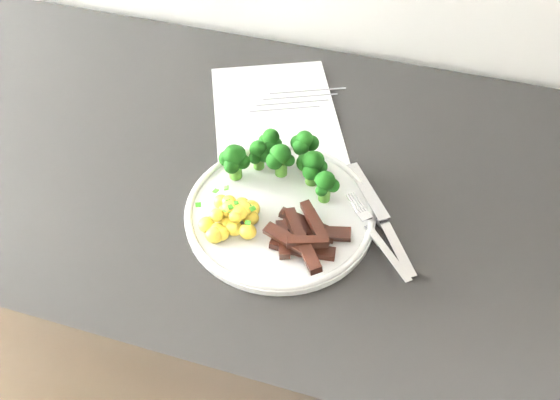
% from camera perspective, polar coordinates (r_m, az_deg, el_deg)
% --- Properties ---
extents(counter, '(2.48, 0.62, 0.93)m').
position_cam_1_polar(counter, '(1.19, 6.46, -14.53)').
color(counter, black).
rests_on(counter, ground).
extents(recipe_paper, '(0.28, 0.32, 0.00)m').
position_cam_1_polar(recipe_paper, '(0.91, -0.40, 8.36)').
color(recipe_paper, white).
rests_on(recipe_paper, counter).
extents(plate, '(0.26, 0.26, 0.01)m').
position_cam_1_polar(plate, '(0.76, 0.00, -1.12)').
color(plate, silver).
rests_on(plate, counter).
extents(broccoli, '(0.17, 0.10, 0.06)m').
position_cam_1_polar(broccoli, '(0.78, 0.27, 4.21)').
color(broccoli, '#376B1D').
rests_on(broccoli, plate).
extents(potatoes, '(0.08, 0.08, 0.04)m').
position_cam_1_polar(potatoes, '(0.74, -4.86, -1.73)').
color(potatoes, '#EEE255').
rests_on(potatoes, plate).
extents(beef_strips, '(0.11, 0.11, 0.03)m').
position_cam_1_polar(beef_strips, '(0.72, 2.43, -3.64)').
color(beef_strips, black).
rests_on(beef_strips, plate).
extents(fork, '(0.11, 0.13, 0.01)m').
position_cam_1_polar(fork, '(0.73, 9.83, -3.88)').
color(fork, silver).
rests_on(fork, plate).
extents(knife, '(0.12, 0.17, 0.02)m').
position_cam_1_polar(knife, '(0.75, 10.66, -3.04)').
color(knife, silver).
rests_on(knife, plate).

